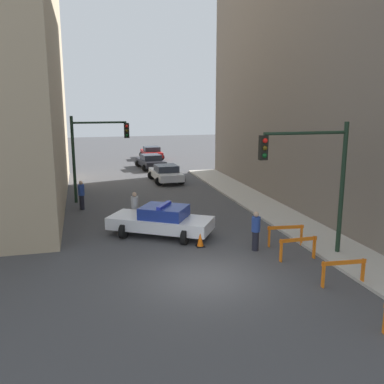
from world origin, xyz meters
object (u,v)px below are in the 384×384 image
(traffic_light_near, at_px, (317,169))
(parked_car_far, at_px, (152,152))
(police_car, at_px, (161,220))
(pedestrian_corner, at_px, (81,195))
(barrier_mid, at_px, (344,269))
(barrier_back, at_px, (298,245))
(parked_car_mid, at_px, (151,161))
(parked_car_near, at_px, (166,173))
(pedestrian_crossing, at_px, (135,208))
(barrier_corner, at_px, (286,232))
(traffic_cone, at_px, (200,239))
(pedestrian_sidewalk, at_px, (256,230))
(traffic_light_far, at_px, (92,146))

(traffic_light_near, relative_size, parked_car_far, 1.20)
(police_car, xyz_separation_m, pedestrian_corner, (-3.50, 5.88, 0.14))
(barrier_mid, distance_m, barrier_back, 2.55)
(parked_car_far, bearing_deg, barrier_back, -88.01)
(parked_car_far, height_order, pedestrian_corner, pedestrian_corner)
(police_car, bearing_deg, parked_car_far, 23.69)
(parked_car_mid, relative_size, parked_car_far, 1.03)
(barrier_back, bearing_deg, parked_car_near, 96.01)
(police_car, distance_m, pedestrian_crossing, 2.33)
(traffic_light_near, height_order, barrier_corner, traffic_light_near)
(parked_car_near, distance_m, parked_car_far, 13.12)
(police_car, height_order, parked_car_far, police_car)
(traffic_light_near, xyz_separation_m, parked_car_mid, (-2.63, 23.68, -2.86))
(parked_car_near, xyz_separation_m, barrier_mid, (2.14, -19.79, -0.06))
(barrier_mid, height_order, traffic_cone, barrier_mid)
(parked_car_near, height_order, traffic_cone, parked_car_near)
(parked_car_mid, relative_size, barrier_back, 2.78)
(parked_car_mid, bearing_deg, parked_car_near, -94.63)
(police_car, xyz_separation_m, barrier_mid, (4.90, -6.88, -0.11))
(police_car, bearing_deg, pedestrian_sidewalk, -98.58)
(pedestrian_crossing, bearing_deg, barrier_mid, 26.77)
(barrier_mid, bearing_deg, police_car, 125.43)
(traffic_light_far, relative_size, traffic_cone, 7.93)
(traffic_light_near, distance_m, pedestrian_corner, 13.62)
(pedestrian_sidewalk, relative_size, traffic_cone, 2.53)
(traffic_light_far, distance_m, police_car, 8.62)
(pedestrian_crossing, bearing_deg, traffic_light_far, -168.41)
(pedestrian_crossing, height_order, barrier_corner, pedestrian_crossing)
(parked_car_near, distance_m, barrier_back, 17.35)
(barrier_mid, bearing_deg, barrier_back, 97.18)
(traffic_light_far, bearing_deg, traffic_light_near, -55.97)
(parked_car_mid, height_order, barrier_mid, parked_car_mid)
(traffic_light_near, distance_m, police_car, 7.30)
(police_car, relative_size, pedestrian_sidewalk, 2.99)
(pedestrian_sidewalk, bearing_deg, barrier_back, 126.26)
(parked_car_far, distance_m, barrier_mid, 32.89)
(police_car, bearing_deg, barrier_corner, -87.33)
(pedestrian_sidewalk, relative_size, barrier_back, 1.04)
(parked_car_far, distance_m, pedestrian_crossing, 24.34)
(traffic_light_far, xyz_separation_m, parked_car_mid, (5.40, 11.78, -2.72))
(traffic_light_far, relative_size, barrier_mid, 3.25)
(barrier_corner, bearing_deg, pedestrian_crossing, 140.14)
(parked_car_far, xyz_separation_m, traffic_cone, (-2.47, -27.89, -0.36))
(traffic_light_near, bearing_deg, parked_car_mid, 96.34)
(traffic_light_far, height_order, police_car, traffic_light_far)
(pedestrian_sidewalk, distance_m, barrier_mid, 4.24)
(traffic_light_far, bearing_deg, parked_car_far, 70.30)
(pedestrian_crossing, distance_m, barrier_mid, 10.74)
(pedestrian_corner, bearing_deg, parked_car_near, -3.68)
(pedestrian_corner, distance_m, barrier_mid, 15.28)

